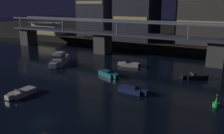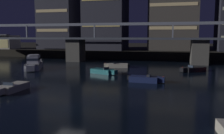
{
  "view_description": "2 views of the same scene",
  "coord_description": "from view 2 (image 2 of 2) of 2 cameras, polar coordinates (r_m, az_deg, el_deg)",
  "views": [
    {
      "loc": [
        19.4,
        -18.06,
        13.62
      ],
      "look_at": [
        -0.72,
        18.31,
        2.42
      ],
      "focal_mm": 37.71,
      "sensor_mm": 36.0,
      "label": 1
    },
    {
      "loc": [
        8.64,
        -19.28,
        6.34
      ],
      "look_at": [
        -0.44,
        18.12,
        1.44
      ],
      "focal_mm": 38.95,
      "sensor_mm": 36.0,
      "label": 2
    }
  ],
  "objects": [
    {
      "name": "speedboat_mid_center",
      "position": [
        34.05,
        7.85,
        -2.83
      ],
      "size": [
        5.23,
        2.11,
        1.16
      ],
      "color": "#19234C",
      "rests_on": "ground"
    },
    {
      "name": "speedboat_near_right",
      "position": [
        46.09,
        18.56,
        -0.5
      ],
      "size": [
        4.72,
        3.94,
        1.16
      ],
      "color": "black",
      "rests_on": "ground"
    },
    {
      "name": "cabin_cruiser_near_left",
      "position": [
        49.67,
        -17.83,
        0.8
      ],
      "size": [
        5.67,
        9.2,
        2.79
      ],
      "color": "silver",
      "rests_on": "ground"
    },
    {
      "name": "ground_plane",
      "position": [
        22.05,
        -10.19,
        -9.56
      ],
      "size": [
        400.0,
        400.0,
        0.0
      ],
      "primitive_type": "plane",
      "color": "black"
    },
    {
      "name": "river_bridge",
      "position": [
        58.48,
        5.16,
        5.23
      ],
      "size": [
        95.29,
        6.4,
        9.38
      ],
      "color": "#4C4944",
      "rests_on": "ground"
    },
    {
      "name": "speedboat_far_center",
      "position": [
        41.22,
        -2.05,
        -1.01
      ],
      "size": [
        5.06,
        3.15,
        1.16
      ],
      "color": "#196066",
      "rests_on": "ground"
    },
    {
      "name": "tower_west_low",
      "position": [
        83.56,
        -12.46,
        14.56
      ],
      "size": [
        11.36,
        10.19,
        30.31
      ],
      "color": "#282833",
      "rests_on": "far_riverbank"
    },
    {
      "name": "speedboat_mid_right",
      "position": [
        49.4,
        1.18,
        0.37
      ],
      "size": [
        5.23,
        2.46,
        1.16
      ],
      "color": "beige",
      "rests_on": "ground"
    },
    {
      "name": "far_riverbank",
      "position": [
        106.29,
        8.98,
        4.35
      ],
      "size": [
        240.0,
        80.0,
        2.2
      ],
      "primitive_type": "cube",
      "color": "black",
      "rests_on": "ground"
    },
    {
      "name": "speedboat_mid_left",
      "position": [
        30.48,
        -22.41,
        -4.5
      ],
      "size": [
        1.94,
        5.21,
        1.16
      ],
      "color": "beige",
      "rests_on": "ground"
    }
  ]
}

